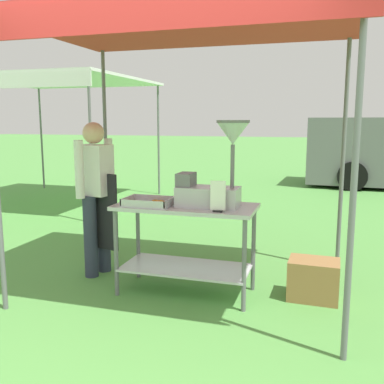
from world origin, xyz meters
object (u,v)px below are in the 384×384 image
Objects in this scene: stall_canopy at (189,32)px; donut_tray at (149,203)px; vendor at (96,191)px; menu_sign at (218,199)px; supply_crate at (313,280)px; donut_fryer at (215,174)px; neighbour_tent at (57,83)px; donut_cart at (186,229)px.

donut_tray is (-0.32, -0.22, -1.53)m from stall_canopy.
donut_tray is at bearing -25.11° from vendor.
vendor reaches higher than menu_sign.
stall_canopy is 6.53× the size of supply_crate.
vendor is at bearing 173.29° from stall_canopy.
menu_sign is 0.17× the size of vendor.
vendor reaches higher than donut_tray.
stall_canopy is at bearing 34.85° from donut_tray.
donut_fryer is at bearing 111.59° from menu_sign.
stall_canopy reaches higher than supply_crate.
donut_fryer is (0.28, -0.11, -1.25)m from stall_canopy.
menu_sign is at bearing -17.31° from vendor.
donut_fryer is at bearing 10.68° from donut_tray.
supply_crate is (1.17, 0.10, -2.22)m from stall_canopy.
supply_crate is (0.89, 0.21, -0.97)m from donut_fryer.
donut_tray is at bearing -167.75° from supply_crate.
neighbour_tent is at bearing 136.75° from menu_sign.
vendor is (-1.05, 0.22, 0.28)m from donut_cart.
donut_fryer reaches higher than menu_sign.
donut_fryer is 1.33m from supply_crate.
donut_cart is at bearing 21.07° from donut_tray.
menu_sign is at bearing -43.25° from neighbour_tent.
stall_canopy is 5.20m from neighbour_tent.
donut_cart is 0.41× the size of neighbour_tent.
stall_canopy is at bearing -43.42° from neighbour_tent.
donut_cart is 1.11m from vendor.
donut_tray is at bearing -169.32° from donut_fryer.
donut_fryer is (0.59, 0.11, 0.28)m from donut_tray.
neighbour_tent reaches higher than menu_sign.
stall_canopy is 11.14× the size of menu_sign.
donut_tray is 0.14× the size of neighbour_tent.
donut_cart is at bearing -170.28° from supply_crate.
supply_crate is at bearing 27.30° from menu_sign.
menu_sign reaches higher than supply_crate.
menu_sign is 0.08× the size of neighbour_tent.
stall_canopy reaches higher than donut_fryer.
supply_crate is at bearing -35.09° from neighbour_tent.
vendor is at bearing 170.05° from donut_fryer.
stall_canopy is 1.29m from donut_fryer.
vendor is at bearing 179.40° from supply_crate.
stall_canopy is 2.30× the size of donut_cart.
neighbour_tent is at bearing 137.74° from donut_fryer.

